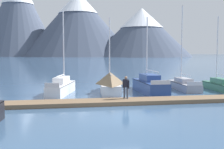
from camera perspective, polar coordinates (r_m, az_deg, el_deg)
ground_plane at (r=16.24m, az=2.35°, el=-8.85°), size 700.00×700.00×0.00m
mountain_west_summit at (r=238.48m, az=-19.12°, el=12.10°), size 63.96×63.96×67.61m
mountain_central_massif at (r=223.30m, az=-7.08°, el=10.63°), size 89.35×89.35×51.47m
mountain_shoulder_ridge at (r=207.84m, az=6.24°, el=9.00°), size 75.16×75.16×36.34m
dock at (r=20.09m, az=0.63°, el=-5.76°), size 26.92×3.34×0.30m
sailboat_mid_dock_port at (r=25.22m, az=-10.31°, el=-2.54°), size 2.50×6.75×7.54m
sailboat_mid_dock_starboard at (r=25.36m, az=-0.46°, el=-1.79°), size 2.12×6.08×7.00m
sailboat_far_berth at (r=26.29m, az=7.59°, el=-2.11°), size 2.29×7.18×7.16m
sailboat_outer_slip at (r=28.85m, az=14.47°, el=-1.97°), size 1.63×6.76×8.56m
sailboat_end_of_dock at (r=29.27m, az=21.48°, el=-2.07°), size 1.53×6.63×7.36m
person_on_dock at (r=20.48m, az=2.94°, el=-2.40°), size 0.47×0.41×1.69m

